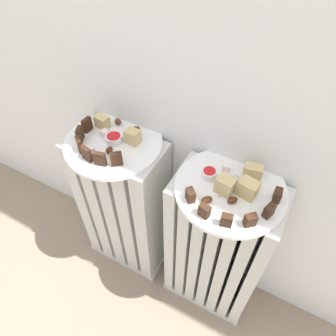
{
  "coord_description": "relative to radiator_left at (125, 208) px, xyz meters",
  "views": [
    {
      "loc": [
        0.27,
        -0.23,
        1.26
      ],
      "look_at": [
        0.0,
        0.28,
        0.63
      ],
      "focal_mm": 33.36,
      "sensor_mm": 36.0,
      "label": 1
    }
  ],
  "objects": [
    {
      "name": "ground_plane",
      "position": [
        0.18,
        -0.28,
        -0.31
      ],
      "size": [
        6.0,
        6.0,
        0.0
      ],
      "primitive_type": "plane",
      "color": "gray"
    },
    {
      "name": "radiator_left",
      "position": [
        0.0,
        0.0,
        0.0
      ],
      "size": [
        0.31,
        0.17,
        0.63
      ],
      "color": "silver",
      "rests_on": "ground_plane"
    },
    {
      "name": "radiator_right",
      "position": [
        0.36,
        -0.0,
        0.0
      ],
      "size": [
        0.31,
        0.17,
        0.63
      ],
      "color": "silver",
      "rests_on": "ground_plane"
    },
    {
      "name": "plate_left",
      "position": [
        0.0,
        -0.0,
        0.33
      ],
      "size": [
        0.29,
        0.29,
        0.01
      ],
      "primitive_type": "cylinder",
      "color": "white",
      "rests_on": "radiator_left"
    },
    {
      "name": "plate_right",
      "position": [
        0.36,
        -0.0,
        0.33
      ],
      "size": [
        0.29,
        0.29,
        0.01
      ],
      "primitive_type": "cylinder",
      "color": "white",
      "rests_on": "radiator_right"
    },
    {
      "name": "dark_cake_slice_left_0",
      "position": [
        -0.09,
        0.01,
        0.36
      ],
      "size": [
        0.01,
        0.03,
        0.04
      ],
      "primitive_type": "cube",
      "rotation": [
        0.0,
        0.0,
        -1.63
      ],
      "color": "#382114",
      "rests_on": "plate_left"
    },
    {
      "name": "dark_cake_slice_left_1",
      "position": [
        -0.09,
        -0.04,
        0.36
      ],
      "size": [
        0.02,
        0.03,
        0.04
      ],
      "primitive_type": "cube",
      "rotation": [
        0.0,
        0.0,
        -1.16
      ],
      "color": "#382114",
      "rests_on": "plate_left"
    },
    {
      "name": "dark_cake_slice_left_2",
      "position": [
        -0.06,
        -0.07,
        0.36
      ],
      "size": [
        0.03,
        0.03,
        0.04
      ],
      "primitive_type": "cube",
      "rotation": [
        0.0,
        0.0,
        -0.69
      ],
      "color": "#382114",
      "rests_on": "plate_left"
    },
    {
      "name": "dark_cake_slice_left_3",
      "position": [
        -0.02,
        -0.09,
        0.36
      ],
      "size": [
        0.03,
        0.02,
        0.04
      ],
      "primitive_type": "cube",
      "rotation": [
        0.0,
        0.0,
        -0.21
      ],
      "color": "#382114",
      "rests_on": "plate_left"
    },
    {
      "name": "dark_cake_slice_left_4",
      "position": [
        0.02,
        -0.09,
        0.36
      ],
      "size": [
        0.03,
        0.02,
        0.04
      ],
      "primitive_type": "cube",
      "rotation": [
        0.0,
        0.0,
        0.26
      ],
      "color": "#382114",
      "rests_on": "plate_left"
    },
    {
      "name": "dark_cake_slice_left_5",
      "position": [
        0.06,
        -0.07,
        0.36
      ],
      "size": [
        0.03,
        0.03,
        0.04
      ],
      "primitive_type": "cube",
      "rotation": [
        0.0,
        0.0,
        0.73
      ],
      "color": "#382114",
      "rests_on": "plate_left"
    },
    {
      "name": "marble_cake_slice_left_0",
      "position": [
        -0.07,
        0.04,
        0.35
      ],
      "size": [
        0.04,
        0.03,
        0.04
      ],
      "primitive_type": "cube",
      "rotation": [
        0.0,
        0.0,
        -0.13
      ],
      "color": "tan",
      "rests_on": "plate_left"
    },
    {
      "name": "marble_cake_slice_left_1",
      "position": [
        0.05,
        0.03,
        0.36
      ],
      "size": [
        0.04,
        0.03,
        0.04
      ],
      "primitive_type": "cube",
      "rotation": [
        0.0,
        0.0,
        -0.04
      ],
      "color": "tan",
      "rests_on": "plate_left"
    },
    {
      "name": "turkish_delight_left_0",
      "position": [
        -0.03,
        -0.06,
        0.34
      ],
      "size": [
        0.03,
        0.03,
        0.02
      ],
      "primitive_type": "cube",
      "rotation": [
        0.0,
        0.0,
        0.92
      ],
      "color": "white",
      "rests_on": "plate_left"
    },
    {
      "name": "turkish_delight_left_1",
      "position": [
        -0.03,
        0.01,
        0.34
      ],
      "size": [
        0.02,
        0.02,
        0.02
      ],
      "primitive_type": "cube",
      "rotation": [
        0.0,
        0.0,
        1.41
      ],
      "color": "white",
      "rests_on": "plate_left"
    },
    {
      "name": "medjool_date_left_0",
      "position": [
        0.02,
        -0.04,
        0.34
      ],
      "size": [
        0.02,
        0.03,
        0.02
      ],
      "primitive_type": "ellipsoid",
      "rotation": [
        0.0,
        0.0,
        1.62
      ],
      "color": "#4C2814",
      "rests_on": "plate_left"
    },
    {
      "name": "medjool_date_left_1",
      "position": [
        -0.02,
        0.02,
        0.34
      ],
      "size": [
        0.03,
        0.02,
        0.01
      ],
      "primitive_type": "ellipsoid",
      "rotation": [
        0.0,
        0.0,
        0.41
      ],
      "color": "#4C2814",
      "rests_on": "plate_left"
    },
    {
      "name": "medjool_date_left_2",
      "position": [
        -0.03,
        0.07,
        0.34
      ],
      "size": [
        0.03,
        0.03,
        0.02
      ],
      "primitive_type": "ellipsoid",
      "rotation": [
        0.0,
        0.0,
        2.41
      ],
      "color": "#4C2814",
      "rests_on": "plate_left"
    },
    {
      "name": "medjool_date_left_3",
      "position": [
        0.03,
        0.07,
        0.34
      ],
      "size": [
        0.03,
        0.03,
        0.02
      ],
      "primitive_type": "ellipsoid",
      "rotation": [
        0.0,
        0.0,
        0.93
      ],
      "color": "#4C2814",
      "rests_on": "plate_left"
    },
    {
      "name": "jam_bowl_left",
      "position": [
        0.0,
        0.0,
        0.35
      ],
      "size": [
        0.05,
        0.05,
        0.02
      ],
      "color": "white",
      "rests_on": "plate_left"
    },
    {
      "name": "dark_cake_slice_right_0",
      "position": [
        0.29,
        -0.08,
        0.35
      ],
      "size": [
        0.03,
        0.03,
        0.04
      ],
      "primitive_type": "cube",
      "rotation": [
        0.0,
        0.0,
        -0.73
      ],
      "color": "#382114",
      "rests_on": "plate_right"
    },
    {
      "name": "dark_cake_slice_right_1",
      "position": [
        0.33,
        -0.11,
        0.35
      ],
      "size": [
        0.03,
        0.02,
        0.04
      ],
      "primitive_type": "cube",
      "rotation": [
        0.0,
        0.0,
        -0.24
      ],
      "color": "#382114",
      "rests_on": "plate_right"
    },
    {
      "name": "dark_cake_slice_right_2",
      "position": [
        0.39,
        -0.11,
        0.35
      ],
      "size": [
        0.03,
        0.02,
        0.04
      ],
      "primitive_type": "cube",
      "rotation": [
        0.0,
        0.0,
        0.25
      ],
      "color": "#382114",
      "rests_on": "plate_right"
    },
    {
      "name": "dark_cake_slice_right_3",
      "position": [
        0.43,
        -0.08,
        0.35
      ],
      "size": [
        0.03,
        0.03,
        0.04
      ],
      "primitive_type": "cube",
      "rotation": [
        0.0,
        0.0,
        0.74
      ],
      "color": "#382114",
      "rests_on": "plate_right"
    },
    {
      "name": "dark_cake_slice_right_4",
      "position": [
        0.46,
        -0.04,
        0.35
      ],
      "size": [
        0.03,
        0.03,
        0.04
      ],
      "primitive_type": "cube",
      "rotation": [
        0.0,
        0.0,
        1.23
      ],
      "color": "#382114",
      "rests_on": "plate_right"
    },
    {
      "name": "dark_cake_slice_right_5",
      "position": [
        0.47,
        0.02,
        0.35
      ],
      "size": [
        0.02,
        0.03,
        0.04
      ],
      "primitive_type": "cube",
      "rotation": [
        0.0,
        0.0,
        1.72
      ],
      "color": "#382114",
      "rests_on": "plate_right"
    },
    {
      "name": "marble_cake_slice_right_0",
      "position": [
        0.39,
        0.06,
        0.35
      ],
      "size": [
        0.05,
        0.04,
        0.04
      ],
      "primitive_type": "cube",
      "rotation": [
        0.0,
        0.0,
        0.23
      ],
      "color": "tan",
      "rests_on": "plate_right"
    },
    {
      "name": "marble_cake_slice_right_1",
      "position": [
        0.35,
        -0.02,
        0.36
      ],
      "size": [
        0.05,
        0.04,
        0.05
      ],
      "primitive_type": "cube",
      "rotation": [
        0.0,
        0.0,
        -0.16
      ],
      "color": "tan",
      "rests_on": "plate_right"
    },
    {
      "name": "marble_cake_slice_right_2",
      "position": [
        0.4,
        -0.0,
        0.36
      ],
      "size": [
        0.05,
        0.04,
        0.05
      ],
      "primitive_type": "cube",
      "rotation": [
        0.0,
        0.0,
        -0.19
      ],
      "color": "tan",
      "rests_on": "plate_right"
    },
    {
      "name": "turkish_delight_right_0",
      "position": [
        0.33,
        0.05,
        0.34
      ],
      "size": [
        0.02,
        0.02,
        0.02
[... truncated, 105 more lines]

